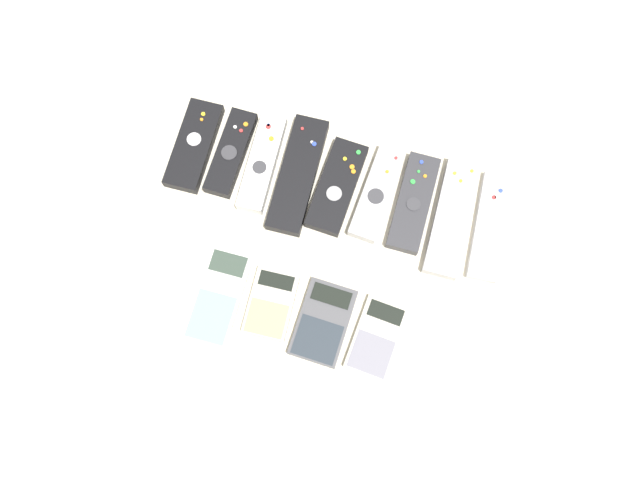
# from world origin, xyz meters

# --- Properties ---
(ground_plane) EXTENTS (3.00, 3.00, 0.00)m
(ground_plane) POSITION_xyz_m (0.00, 0.00, 0.00)
(ground_plane) COLOR beige
(remote_0) EXTENTS (0.07, 0.17, 0.02)m
(remote_0) POSITION_xyz_m (-0.26, 0.13, 0.01)
(remote_0) COLOR black
(remote_0) RESTS_ON ground_plane
(remote_1) EXTENTS (0.05, 0.16, 0.02)m
(remote_1) POSITION_xyz_m (-0.19, 0.13, 0.01)
(remote_1) COLOR black
(remote_1) RESTS_ON ground_plane
(remote_2) EXTENTS (0.05, 0.18, 0.03)m
(remote_2) POSITION_xyz_m (-0.13, 0.13, 0.01)
(remote_2) COLOR white
(remote_2) RESTS_ON ground_plane
(remote_3) EXTENTS (0.07, 0.21, 0.03)m
(remote_3) POSITION_xyz_m (-0.07, 0.13, 0.01)
(remote_3) COLOR black
(remote_3) RESTS_ON ground_plane
(remote_4) EXTENTS (0.07, 0.17, 0.02)m
(remote_4) POSITION_xyz_m (0.00, 0.12, 0.01)
(remote_4) COLOR black
(remote_4) RESTS_ON ground_plane
(remote_5) EXTENTS (0.06, 0.17, 0.02)m
(remote_5) POSITION_xyz_m (0.07, 0.13, 0.01)
(remote_5) COLOR #B7B7BC
(remote_5) RESTS_ON ground_plane
(remote_6) EXTENTS (0.06, 0.17, 0.02)m
(remote_6) POSITION_xyz_m (0.13, 0.13, 0.01)
(remote_6) COLOR #333338
(remote_6) RESTS_ON ground_plane
(remote_7) EXTENTS (0.06, 0.21, 0.02)m
(remote_7) POSITION_xyz_m (0.20, 0.13, 0.01)
(remote_7) COLOR #B7B7BC
(remote_7) RESTS_ON ground_plane
(remote_8) EXTENTS (0.06, 0.19, 0.02)m
(remote_8) POSITION_xyz_m (0.26, 0.13, 0.01)
(remote_8) COLOR silver
(remote_8) RESTS_ON ground_plane
(calculator_0) EXTENTS (0.08, 0.16, 0.01)m
(calculator_0) POSITION_xyz_m (-0.13, -0.11, 0.01)
(calculator_0) COLOR silver
(calculator_0) RESTS_ON ground_plane
(calculator_1) EXTENTS (0.08, 0.11, 0.02)m
(calculator_1) POSITION_xyz_m (-0.05, -0.10, 0.01)
(calculator_1) COLOR beige
(calculator_1) RESTS_ON ground_plane
(calculator_2) EXTENTS (0.08, 0.13, 0.02)m
(calculator_2) POSITION_xyz_m (0.04, -0.10, 0.01)
(calculator_2) COLOR #4C4C51
(calculator_2) RESTS_ON ground_plane
(calculator_3) EXTENTS (0.08, 0.13, 0.02)m
(calculator_3) POSITION_xyz_m (0.13, -0.10, 0.01)
(calculator_3) COLOR beige
(calculator_3) RESTS_ON ground_plane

